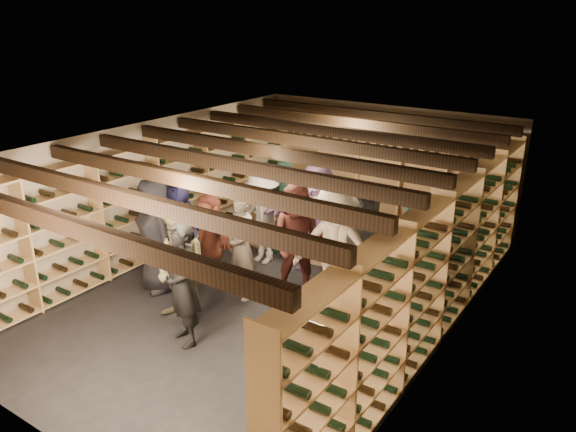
% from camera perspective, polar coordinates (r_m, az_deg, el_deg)
% --- Properties ---
extents(ground, '(8.00, 8.00, 0.00)m').
position_cam_1_polar(ground, '(9.05, -1.40, -7.50)').
color(ground, black).
rests_on(ground, ground).
extents(walls, '(5.52, 8.02, 2.40)m').
position_cam_1_polar(walls, '(8.56, -1.47, -0.39)').
color(walls, tan).
rests_on(walls, ground).
extents(ceiling, '(5.50, 8.00, 0.01)m').
position_cam_1_polar(ceiling, '(8.21, -1.55, 7.47)').
color(ceiling, beige).
rests_on(ceiling, walls).
extents(ceiling_joists, '(5.40, 7.12, 0.18)m').
position_cam_1_polar(ceiling_joists, '(8.24, -1.54, 6.52)').
color(ceiling_joists, black).
rests_on(ceiling_joists, ground).
extents(wine_rack_left, '(0.32, 7.50, 2.15)m').
position_cam_1_polar(wine_rack_left, '(10.22, -13.31, 1.84)').
color(wine_rack_left, tan).
rests_on(wine_rack_left, ground).
extents(wine_rack_right, '(0.32, 7.50, 2.15)m').
position_cam_1_polar(wine_rack_right, '(7.53, 14.77, -5.16)').
color(wine_rack_right, tan).
rests_on(wine_rack_right, ground).
extents(wine_rack_back, '(4.70, 0.30, 2.15)m').
position_cam_1_polar(wine_rack_back, '(11.77, 9.41, 4.57)').
color(wine_rack_back, tan).
rests_on(wine_rack_back, ground).
extents(crate_stack_left, '(0.57, 0.46, 0.68)m').
position_cam_1_polar(crate_stack_left, '(10.60, -2.82, -1.18)').
color(crate_stack_left, tan).
rests_on(crate_stack_left, ground).
extents(crate_stack_right, '(0.53, 0.38, 0.34)m').
position_cam_1_polar(crate_stack_right, '(9.93, 3.18, -3.78)').
color(crate_stack_right, tan).
rests_on(crate_stack_right, ground).
extents(crate_loose, '(0.53, 0.37, 0.17)m').
position_cam_1_polar(crate_loose, '(10.34, 13.44, -3.86)').
color(crate_loose, tan).
rests_on(crate_loose, ground).
extents(person_0, '(1.05, 0.88, 1.84)m').
position_cam_1_polar(person_0, '(8.96, -13.24, -1.89)').
color(person_0, black).
rests_on(person_0, ground).
extents(person_1, '(0.74, 0.63, 1.72)m').
position_cam_1_polar(person_1, '(7.48, -10.64, -6.86)').
color(person_1, black).
rests_on(person_1, ground).
extents(person_2, '(0.85, 0.69, 1.66)m').
position_cam_1_polar(person_2, '(7.98, -10.76, -5.25)').
color(person_2, brown).
rests_on(person_2, ground).
extents(person_3, '(1.36, 0.99, 1.90)m').
position_cam_1_polar(person_3, '(8.23, 4.69, -3.22)').
color(person_3, beige).
rests_on(person_3, ground).
extents(person_4, '(1.07, 0.46, 1.81)m').
position_cam_1_polar(person_4, '(7.97, 12.20, -4.81)').
color(person_4, '#1B6677').
rests_on(person_4, ground).
extents(person_5, '(1.43, 0.68, 1.48)m').
position_cam_1_polar(person_5, '(9.20, -7.97, -2.12)').
color(person_5, brown).
rests_on(person_5, ground).
extents(person_6, '(0.95, 0.70, 1.77)m').
position_cam_1_polar(person_6, '(9.37, -11.12, -0.97)').
color(person_6, '#1C1B42').
rests_on(person_6, ground).
extents(person_7, '(0.71, 0.58, 1.69)m').
position_cam_1_polar(person_7, '(8.54, -4.73, -3.06)').
color(person_7, gray).
rests_on(person_7, ground).
extents(person_8, '(1.09, 0.97, 1.86)m').
position_cam_1_polar(person_8, '(8.40, 1.12, -2.78)').
color(person_8, '#421B18').
rests_on(person_8, ground).
extents(person_9, '(1.11, 0.69, 1.64)m').
position_cam_1_polar(person_9, '(9.70, -2.67, -0.22)').
color(person_9, '#A9A29B').
rests_on(person_9, ground).
extents(person_10, '(1.13, 0.70, 1.79)m').
position_cam_1_polar(person_10, '(10.03, -0.33, 0.95)').
color(person_10, '#254A36').
rests_on(person_10, ground).
extents(person_11, '(1.86, 1.12, 1.91)m').
position_cam_1_polar(person_11, '(9.39, 3.00, -0.07)').
color(person_11, slate).
rests_on(person_11, ground).
extents(person_12, '(0.98, 0.77, 1.77)m').
position_cam_1_polar(person_12, '(8.71, 7.79, -2.44)').
color(person_12, '#333438').
rests_on(person_12, ground).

